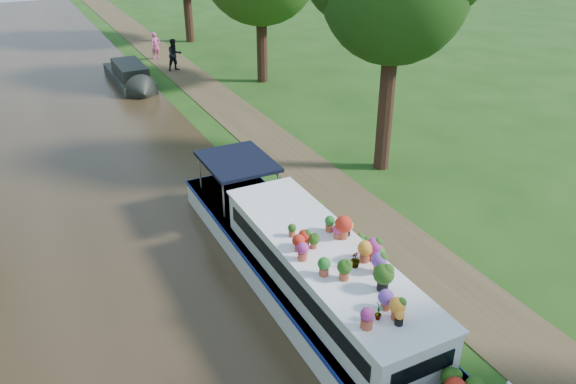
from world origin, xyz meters
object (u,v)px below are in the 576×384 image
(pedestrian_pink, at_px, (156,46))
(pedestrian_dark, at_px, (175,55))
(second_boat, at_px, (131,76))
(plant_boat, at_px, (324,286))

(pedestrian_pink, distance_m, pedestrian_dark, 3.08)
(pedestrian_dark, bearing_deg, pedestrian_pink, 84.77)
(second_boat, relative_size, pedestrian_pink, 3.71)
(second_boat, bearing_deg, pedestrian_pink, 60.95)
(plant_boat, relative_size, pedestrian_pink, 8.40)
(pedestrian_pink, bearing_deg, plant_boat, -108.85)
(plant_boat, bearing_deg, second_boat, 89.38)
(second_boat, xyz_separation_m, pedestrian_pink, (2.64, 4.72, 0.36))
(second_boat, bearing_deg, plant_boat, -90.44)
(pedestrian_pink, height_order, pedestrian_dark, pedestrian_dark)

